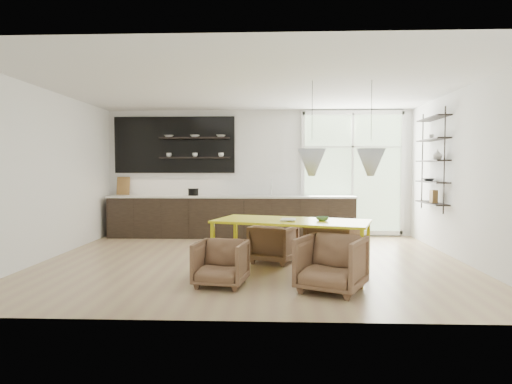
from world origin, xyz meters
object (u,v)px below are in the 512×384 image
Objects in this scene: armchair_front_left at (221,263)px; armchair_back_right at (334,244)px; wire_stool at (206,255)px; dining_table at (292,224)px; armchair_front_right at (331,264)px; armchair_back_left at (274,243)px.

armchair_back_right is at bearing 47.68° from armchair_front_left.
dining_table is at bearing 4.58° from wire_stool.
dining_table is 3.06× the size of armchair_front_right.
armchair_back_left is 1.05× the size of armchair_front_left.
armchair_back_left is 0.89× the size of armchair_front_right.
dining_table is at bearing 127.55° from armchair_back_left.
armchair_back_left is at bearing 45.26° from wire_stool.
armchair_front_left is at bearing -128.59° from dining_table.
armchair_back_left is 1.70m from armchair_front_left.
armchair_front_right reaches higher than armchair_back_left.
armchair_back_right is 0.98× the size of armchair_front_right.
armchair_back_left is at bearing 122.88° from dining_table.
armchair_front_left reaches higher than wire_stool.
armchair_back_left reaches higher than armchair_front_left.
armchair_front_left is 1.40× the size of wire_stool.
armchair_front_right is at bearing 107.78° from armchair_back_right.
armchair_front_right is (0.73, -1.77, 0.04)m from armchair_back_left.
dining_table is 1.25m from armchair_front_left.
armchair_front_right reaches higher than armchair_front_left.
dining_table is 1.32m from wire_stool.
wire_stool is (-1.94, -0.73, -0.04)m from armchair_back_right.
armchair_back_right is at bearing 107.33° from armchair_front_right.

